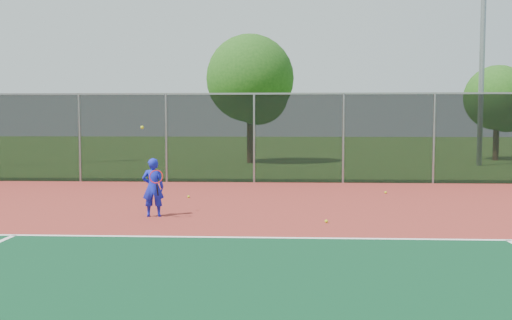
# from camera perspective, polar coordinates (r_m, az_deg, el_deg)

# --- Properties ---
(ground) EXTENTS (120.00, 120.00, 0.00)m
(ground) POSITION_cam_1_polar(r_m,az_deg,el_deg) (7.82, 17.96, -12.36)
(ground) COLOR #335E1A
(ground) RESTS_ON ground
(court_apron) EXTENTS (30.00, 20.00, 0.02)m
(court_apron) POSITION_cam_1_polar(r_m,az_deg,el_deg) (9.70, 14.83, -9.00)
(court_apron) COLOR maroon
(court_apron) RESTS_ON ground
(fence_back) EXTENTS (30.00, 0.06, 3.03)m
(fence_back) POSITION_cam_1_polar(r_m,az_deg,el_deg) (19.34, 8.73, 2.28)
(fence_back) COLOR black
(fence_back) RESTS_ON court_apron
(tennis_player) EXTENTS (0.59, 0.60, 2.01)m
(tennis_player) POSITION_cam_1_polar(r_m,az_deg,el_deg) (12.82, -10.25, -2.69)
(tennis_player) COLOR #151FC6
(tennis_player) RESTS_ON court_apron
(practice_ball_0) EXTENTS (0.07, 0.07, 0.07)m
(practice_ball_0) POSITION_cam_1_polar(r_m,az_deg,el_deg) (12.03, 7.05, -6.10)
(practice_ball_0) COLOR #BDCE17
(practice_ball_0) RESTS_ON court_apron
(practice_ball_1) EXTENTS (0.07, 0.07, 0.07)m
(practice_ball_1) POSITION_cam_1_polar(r_m,az_deg,el_deg) (15.73, -6.76, -3.66)
(practice_ball_1) COLOR #BDCE17
(practice_ball_1) RESTS_ON court_apron
(practice_ball_2) EXTENTS (0.07, 0.07, 0.07)m
(practice_ball_2) POSITION_cam_1_polar(r_m,az_deg,el_deg) (16.93, 12.83, -3.18)
(practice_ball_2) COLOR #BDCE17
(practice_ball_2) RESTS_ON court_apron
(floodlight_n) EXTENTS (0.90, 0.40, 11.69)m
(floodlight_n) POSITION_cam_1_polar(r_m,az_deg,el_deg) (28.61, 21.76, 12.79)
(floodlight_n) COLOR gray
(floodlight_n) RESTS_ON ground
(tree_back_left) EXTENTS (4.27, 4.27, 6.27)m
(tree_back_left) POSITION_cam_1_polar(r_m,az_deg,el_deg) (27.87, -0.42, 7.78)
(tree_back_left) COLOR #322112
(tree_back_left) RESTS_ON ground
(tree_back_mid) EXTENTS (3.36, 3.36, 4.94)m
(tree_back_mid) POSITION_cam_1_polar(r_m,az_deg,el_deg) (32.17, 23.19, 5.47)
(tree_back_mid) COLOR #322112
(tree_back_mid) RESTS_ON ground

